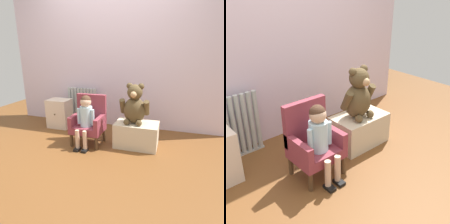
% 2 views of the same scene
% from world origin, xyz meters
% --- Properties ---
extents(ground_plane, '(6.00, 6.00, 0.00)m').
position_xyz_m(ground_plane, '(0.00, 0.00, 0.00)').
color(ground_plane, brown).
extents(back_wall, '(3.80, 0.05, 2.40)m').
position_xyz_m(back_wall, '(0.00, 1.29, 1.20)').
color(back_wall, silver).
rests_on(back_wall, ground_plane).
extents(radiator, '(0.56, 0.05, 0.66)m').
position_xyz_m(radiator, '(-0.58, 1.16, 0.33)').
color(radiator, '#AAB2AC').
rests_on(radiator, ground_plane).
extents(small_dresser, '(0.37, 0.32, 0.49)m').
position_xyz_m(small_dresser, '(-0.89, 0.89, 0.25)').
color(small_dresser, beige).
rests_on(small_dresser, ground_plane).
extents(child_armchair, '(0.44, 0.37, 0.70)m').
position_xyz_m(child_armchair, '(-0.14, 0.46, 0.33)').
color(child_armchair, brown).
rests_on(child_armchair, ground_plane).
extents(child_figure, '(0.25, 0.35, 0.72)m').
position_xyz_m(child_figure, '(-0.14, 0.34, 0.47)').
color(child_figure, silver).
rests_on(child_figure, ground_plane).
extents(low_bench, '(0.59, 0.37, 0.34)m').
position_xyz_m(low_bench, '(0.54, 0.53, 0.17)').
color(low_bench, beige).
rests_on(low_bench, ground_plane).
extents(large_teddy_bear, '(0.40, 0.28, 0.55)m').
position_xyz_m(large_teddy_bear, '(0.50, 0.53, 0.58)').
color(large_teddy_bear, brown).
rests_on(large_teddy_bear, low_bench).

